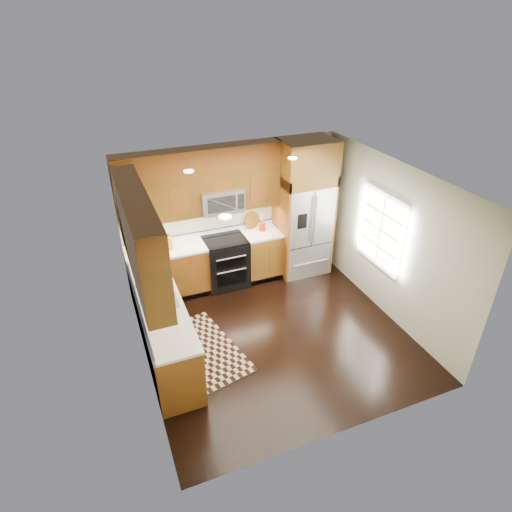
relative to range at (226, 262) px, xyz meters
name	(u,v)px	position (x,y,z in m)	size (l,w,h in m)	color
ground	(274,333)	(0.25, -1.67, -0.47)	(4.00, 4.00, 0.00)	black
wall_back	(231,212)	(0.25, 0.33, 0.83)	(4.00, 0.02, 2.60)	#B3B6A4
wall_left	(137,294)	(-1.75, -1.67, 0.83)	(0.02, 4.00, 2.60)	#B3B6A4
wall_right	(389,241)	(2.25, -1.67, 0.83)	(0.02, 4.00, 2.60)	#B3B6A4
window	(381,230)	(2.23, -1.47, 0.93)	(0.04, 1.10, 1.30)	white
base_cabinets	(184,297)	(-0.98, -0.77, -0.02)	(2.85, 3.00, 0.90)	#91511C
countertop	(188,268)	(-0.84, -0.65, 0.45)	(2.86, 3.01, 0.04)	white
upper_cabinets	(177,203)	(-0.90, -0.58, 1.56)	(2.85, 3.00, 1.15)	brown
range	(226,262)	(0.00, 0.00, 0.00)	(0.76, 0.67, 0.95)	black
microwave	(221,200)	(0.00, 0.13, 1.19)	(0.76, 0.40, 0.42)	#B2B2B7
refrigerator	(304,209)	(1.55, -0.04, 0.83)	(0.98, 0.75, 2.60)	#B2B2B7
sink_faucet	(157,299)	(-1.48, -1.44, 0.52)	(0.54, 0.44, 0.37)	#B2B2B7
rug	(201,350)	(-0.95, -1.62, -0.46)	(0.98, 1.64, 0.01)	black
knife_block	(169,242)	(-1.00, 0.06, 0.58)	(0.10, 0.14, 0.27)	tan
utensil_crock	(262,225)	(0.76, 0.09, 0.58)	(0.13, 0.13, 0.33)	#A92114
cutting_board	(252,227)	(0.63, 0.27, 0.48)	(0.33, 0.33, 0.02)	brown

